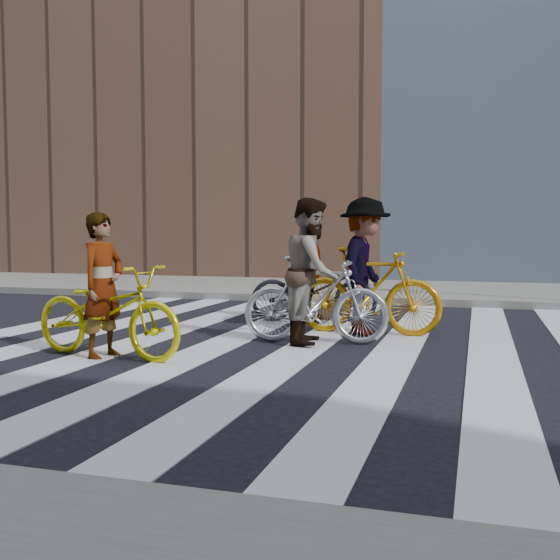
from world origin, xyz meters
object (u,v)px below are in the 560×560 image
at_px(bike_yellow_left, 107,311).
at_px(bike_yellow_right, 368,291).
at_px(bike_silver_mid, 316,300).
at_px(rider_left, 103,285).
at_px(rider_right, 365,266).
at_px(rider_rear, 311,270).
at_px(bike_dark_rear, 314,289).
at_px(rider_mid, 312,271).

relative_size(bike_yellow_left, bike_yellow_right, 0.99).
height_order(bike_silver_mid, bike_yellow_right, bike_yellow_right).
xyz_separation_m(bike_yellow_right, rider_left, (-2.60, -2.57, 0.21)).
relative_size(bike_yellow_right, rider_left, 1.24).
xyz_separation_m(rider_right, rider_rear, (-1.04, 1.06, -0.13)).
relative_size(bike_yellow_left, rider_rear, 1.22).
bearing_deg(bike_dark_rear, bike_silver_mid, -177.65).
bearing_deg(bike_yellow_right, rider_mid, 152.09).
height_order(bike_yellow_right, rider_mid, rider_mid).
bearing_deg(bike_yellow_left, bike_silver_mid, -41.69).
bearing_deg(rider_left, rider_mid, -41.69).
bearing_deg(rider_mid, rider_right, -35.02).
bearing_deg(bike_yellow_right, bike_yellow_left, 138.47).
xyz_separation_m(rider_mid, rider_right, (0.52, 0.94, 0.02)).
distance_m(bike_dark_rear, rider_right, 1.51).
bearing_deg(bike_yellow_left, bike_dark_rear, -13.07).
height_order(bike_yellow_left, rider_rear, rider_rear).
relative_size(bike_yellow_left, rider_left, 1.22).
distance_m(bike_dark_rear, rider_mid, 2.09).
bearing_deg(rider_rear, rider_mid, -177.65).
xyz_separation_m(bike_silver_mid, rider_rear, (-0.57, 2.00, 0.26)).
distance_m(bike_yellow_right, rider_mid, 1.15).
bearing_deg(bike_dark_rear, rider_right, -149.10).
relative_size(bike_silver_mid, rider_left, 1.14).
xyz_separation_m(rider_left, rider_right, (2.55, 2.57, 0.13)).
height_order(bike_yellow_right, rider_rear, rider_rear).
bearing_deg(bike_silver_mid, rider_mid, 83.88).
height_order(bike_silver_mid, rider_left, rider_left).
bearing_deg(bike_silver_mid, bike_yellow_right, -35.02).
relative_size(bike_silver_mid, rider_right, 0.98).
height_order(bike_yellow_left, rider_left, rider_left).
bearing_deg(rider_mid, bike_silver_mid, -96.12).
height_order(bike_dark_rear, rider_right, rider_right).
distance_m(rider_mid, rider_rear, 2.07).
bearing_deg(rider_rear, bike_silver_mid, -176.31).
relative_size(rider_left, rider_right, 0.86).
height_order(rider_left, rider_rear, rider_rear).
distance_m(bike_yellow_left, rider_left, 0.30).
height_order(bike_yellow_left, rider_right, rider_right).
bearing_deg(rider_rear, rider_left, 145.15).
bearing_deg(bike_yellow_left, rider_right, -34.63).
distance_m(bike_silver_mid, rider_right, 1.12).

